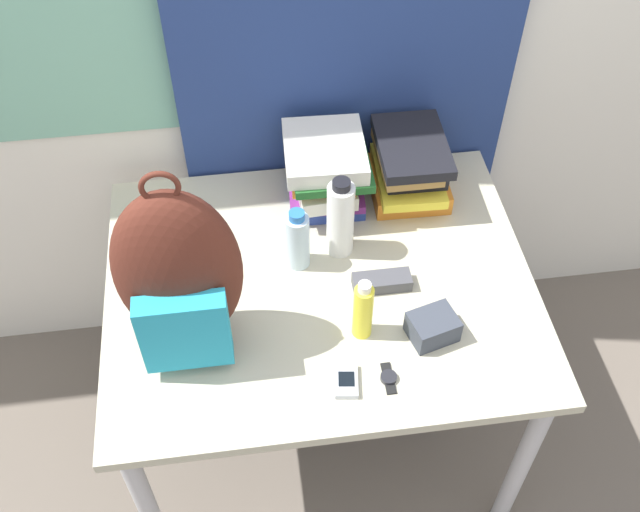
# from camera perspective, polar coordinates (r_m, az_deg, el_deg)

# --- Properties ---
(wall_back) EXTENTS (6.00, 0.06, 2.50)m
(wall_back) POSITION_cam_1_polar(r_m,az_deg,el_deg) (2.03, -2.25, 18.91)
(wall_back) COLOR silver
(wall_back) RESTS_ON ground_plane
(curtain_blue) EXTENTS (0.94, 0.04, 2.50)m
(curtain_blue) POSITION_cam_1_polar(r_m,az_deg,el_deg) (2.00, 2.22, 18.39)
(curtain_blue) COLOR navy
(curtain_blue) RESTS_ON ground_plane
(desk) EXTENTS (1.11, 0.89, 0.75)m
(desk) POSITION_cam_1_polar(r_m,az_deg,el_deg) (2.02, -0.00, -3.54)
(desk) COLOR #B7B299
(desk) RESTS_ON ground_plane
(backpack) EXTENTS (0.29, 0.20, 0.54)m
(backpack) POSITION_cam_1_polar(r_m,az_deg,el_deg) (1.68, -10.69, -1.59)
(backpack) COLOR #512319
(backpack) RESTS_ON desk
(book_stack_left) EXTENTS (0.23, 0.28, 0.21)m
(book_stack_left) POSITION_cam_1_polar(r_m,az_deg,el_deg) (2.07, 0.38, 6.54)
(book_stack_left) COLOR navy
(book_stack_left) RESTS_ON desk
(book_stack_center) EXTENTS (0.22, 0.28, 0.19)m
(book_stack_center) POSITION_cam_1_polar(r_m,az_deg,el_deg) (2.13, 6.82, 6.67)
(book_stack_center) COLOR orange
(book_stack_center) RESTS_ON desk
(water_bottle) EXTENTS (0.06, 0.06, 0.19)m
(water_bottle) POSITION_cam_1_polar(r_m,az_deg,el_deg) (1.92, -1.72, 1.23)
(water_bottle) COLOR silver
(water_bottle) RESTS_ON desk
(sports_bottle) EXTENTS (0.07, 0.07, 0.25)m
(sports_bottle) POSITION_cam_1_polar(r_m,az_deg,el_deg) (1.93, 1.56, 2.88)
(sports_bottle) COLOR white
(sports_bottle) RESTS_ON desk
(sunscreen_bottle) EXTENTS (0.05, 0.05, 0.18)m
(sunscreen_bottle) POSITION_cam_1_polar(r_m,az_deg,el_deg) (1.78, 3.29, -4.17)
(sunscreen_bottle) COLOR yellow
(sunscreen_bottle) RESTS_ON desk
(cell_phone) EXTENTS (0.06, 0.10, 0.02)m
(cell_phone) POSITION_cam_1_polar(r_m,az_deg,el_deg) (1.76, 2.02, -9.49)
(cell_phone) COLOR #B7BCC6
(cell_phone) RESTS_ON desk
(sunglasses_case) EXTENTS (0.15, 0.06, 0.04)m
(sunglasses_case) POSITION_cam_1_polar(r_m,az_deg,el_deg) (1.93, 4.74, -1.97)
(sunglasses_case) COLOR #47474C
(sunglasses_case) RESTS_ON desk
(camera_pouch) EXTENTS (0.13, 0.12, 0.07)m
(camera_pouch) POSITION_cam_1_polar(r_m,az_deg,el_deg) (1.84, 8.58, -5.36)
(camera_pouch) COLOR #383D47
(camera_pouch) RESTS_ON desk
(wristwatch) EXTENTS (0.04, 0.09, 0.01)m
(wristwatch) POSITION_cam_1_polar(r_m,az_deg,el_deg) (1.78, 5.25, -9.22)
(wristwatch) COLOR black
(wristwatch) RESTS_ON desk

